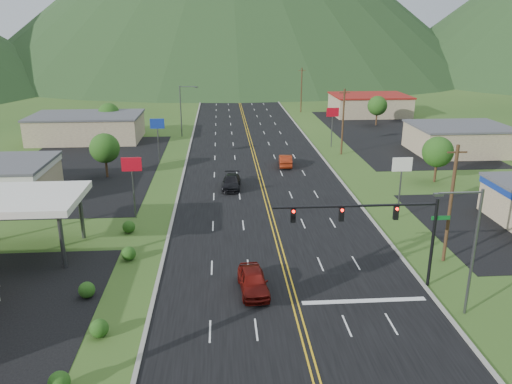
{
  "coord_description": "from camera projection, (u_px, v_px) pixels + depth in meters",
  "views": [
    {
      "loc": [
        -5.01,
        -18.91,
        18.79
      ],
      "look_at": [
        -1.94,
        23.94,
        4.5
      ],
      "focal_mm": 35.0,
      "sensor_mm": 36.0,
      "label": 1
    }
  ],
  "objects": [
    {
      "name": "building_west_far",
      "position": [
        87.0,
        127.0,
        85.92
      ],
      "size": [
        18.4,
        11.4,
        4.5
      ],
      "color": "#C9B48B",
      "rests_on": "ground"
    },
    {
      "name": "utility_pole_a",
      "position": [
        451.0,
        203.0,
        40.5
      ],
      "size": [
        1.6,
        0.28,
        10.0
      ],
      "color": "#382314",
      "rests_on": "ground"
    },
    {
      "name": "gas_canopy",
      "position": [
        20.0,
        200.0,
        41.96
      ],
      "size": [
        10.0,
        8.0,
        5.3
      ],
      "color": "white",
      "rests_on": "ground"
    },
    {
      "name": "tree_east_a",
      "position": [
        438.0,
        152.0,
        62.28
      ],
      "size": [
        3.84,
        3.84,
        5.82
      ],
      "color": "#382314",
      "rests_on": "ground"
    },
    {
      "name": "pole_sign_west_a",
      "position": [
        132.0,
        170.0,
        50.02
      ],
      "size": [
        2.0,
        0.18,
        6.4
      ],
      "color": "#59595E",
      "rests_on": "ground"
    },
    {
      "name": "tree_west_b",
      "position": [
        109.0,
        114.0,
        89.39
      ],
      "size": [
        3.84,
        3.84,
        5.82
      ],
      "color": "#382314",
      "rests_on": "ground"
    },
    {
      "name": "utility_pole_b",
      "position": [
        343.0,
        121.0,
        75.51
      ],
      "size": [
        1.6,
        0.28,
        10.0
      ],
      "color": "#382314",
      "rests_on": "ground"
    },
    {
      "name": "utility_pole_d",
      "position": [
        281.0,
        74.0,
        151.23
      ],
      "size": [
        1.6,
        0.28,
        10.0
      ],
      "color": "#382314",
      "rests_on": "ground"
    },
    {
      "name": "traffic_signal",
      "position": [
        381.0,
        222.0,
        36.17
      ],
      "size": [
        13.1,
        0.43,
        7.0
      ],
      "color": "black",
      "rests_on": "ground"
    },
    {
      "name": "car_red_far",
      "position": [
        285.0,
        161.0,
        70.31
      ],
      "size": [
        2.12,
        5.06,
        1.63
      ],
      "primitive_type": "imported",
      "rotation": [
        0.0,
        0.0,
        3.06
      ],
      "color": "maroon",
      "rests_on": "ground"
    },
    {
      "name": "building_east_far",
      "position": [
        369.0,
        105.0,
        110.53
      ],
      "size": [
        16.4,
        12.4,
        4.5
      ],
      "color": "#C9B48B",
      "rests_on": "ground"
    },
    {
      "name": "tree_east_b",
      "position": [
        377.0,
        106.0,
        98.52
      ],
      "size": [
        3.84,
        3.84,
        5.82
      ],
      "color": "#382314",
      "rests_on": "ground"
    },
    {
      "name": "utility_pole_c",
      "position": [
        301.0,
        90.0,
        113.37
      ],
      "size": [
        1.6,
        0.28,
        10.0
      ],
      "color": "#382314",
      "rests_on": "ground"
    },
    {
      "name": "pole_sign_east_a",
      "position": [
        402.0,
        171.0,
        49.95
      ],
      "size": [
        2.0,
        0.18,
        6.4
      ],
      "color": "#59595E",
      "rests_on": "ground"
    },
    {
      "name": "building_east_mid",
      "position": [
        459.0,
        139.0,
        77.7
      ],
      "size": [
        14.4,
        11.4,
        4.3
      ],
      "color": "#C9B48B",
      "rests_on": "ground"
    },
    {
      "name": "pole_sign_east_b",
      "position": [
        333.0,
        116.0,
        80.24
      ],
      "size": [
        2.0,
        0.18,
        6.4
      ],
      "color": "#59595E",
      "rests_on": "ground"
    },
    {
      "name": "streetlight_east",
      "position": [
        470.0,
        244.0,
        32.75
      ],
      "size": [
        3.28,
        0.25,
        9.0
      ],
      "color": "#59595E",
      "rests_on": "ground"
    },
    {
      "name": "streetlight_west",
      "position": [
        182.0,
        108.0,
        87.99
      ],
      "size": [
        3.28,
        0.25,
        9.0
      ],
      "color": "#59595E",
      "rests_on": "ground"
    },
    {
      "name": "car_red_near",
      "position": [
        253.0,
        281.0,
        36.9
      ],
      "size": [
        2.39,
        5.13,
        1.7
      ],
      "primitive_type": "imported",
      "rotation": [
        0.0,
        0.0,
        0.08
      ],
      "color": "#620F0A",
      "rests_on": "ground"
    },
    {
      "name": "car_dark_mid",
      "position": [
        232.0,
        182.0,
        60.58
      ],
      "size": [
        2.52,
        5.42,
        1.53
      ],
      "primitive_type": "imported",
      "rotation": [
        0.0,
        0.0,
        -0.07
      ],
      "color": "black",
      "rests_on": "ground"
    },
    {
      "name": "tree_west_a",
      "position": [
        105.0,
        148.0,
        64.17
      ],
      "size": [
        3.84,
        3.84,
        5.82
      ],
      "color": "#382314",
      "rests_on": "ground"
    },
    {
      "name": "pole_sign_west_b",
      "position": [
        157.0,
        128.0,
        70.84
      ],
      "size": [
        2.0,
        0.18,
        6.4
      ],
      "color": "#59595E",
      "rests_on": "ground"
    }
  ]
}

